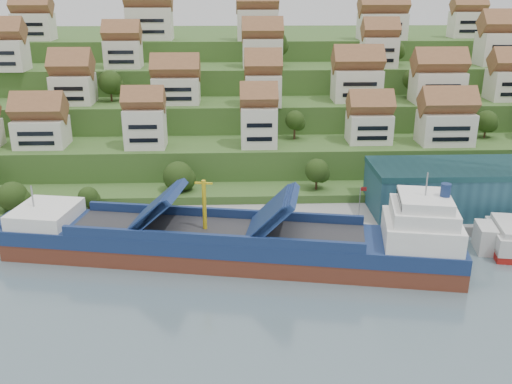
{
  "coord_description": "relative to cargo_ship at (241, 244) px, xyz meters",
  "views": [
    {
      "loc": [
        -6.39,
        -93.37,
        47.49
      ],
      "look_at": [
        -2.21,
        14.0,
        8.0
      ],
      "focal_mm": 40.0,
      "sensor_mm": 36.0,
      "label": 1
    }
  ],
  "objects": [
    {
      "name": "ground",
      "position": [
        5.51,
        0.41,
        -3.42
      ],
      "size": [
        300.0,
        300.0,
        0.0
      ],
      "primitive_type": "plane",
      "color": "slate",
      "rests_on": "ground"
    },
    {
      "name": "quay",
      "position": [
        25.51,
        15.41,
        -2.32
      ],
      "size": [
        180.0,
        14.0,
        2.2
      ],
      "primitive_type": "cube",
      "color": "gray",
      "rests_on": "ground"
    },
    {
      "name": "hillside",
      "position": [
        5.51,
        103.97,
        7.23
      ],
      "size": [
        260.0,
        128.0,
        31.0
      ],
      "color": "#2D4C1E",
      "rests_on": "ground"
    },
    {
      "name": "hillside_village",
      "position": [
        12.38,
        62.32,
        21.34
      ],
      "size": [
        154.08,
        62.78,
        29.52
      ],
      "color": "silver",
      "rests_on": "ground"
    },
    {
      "name": "hillside_trees",
      "position": [
        -4.87,
        43.61,
        12.76
      ],
      "size": [
        141.45,
        62.39,
        32.1
      ],
      "color": "#274115",
      "rests_on": "ground"
    },
    {
      "name": "flagpole",
      "position": [
        23.63,
        10.41,
        3.46
      ],
      "size": [
        1.28,
        0.16,
        8.0
      ],
      "color": "gray",
      "rests_on": "quay"
    },
    {
      "name": "cargo_ship",
      "position": [
        0.0,
        0.0,
        0.0
      ],
      "size": [
        82.61,
        26.99,
        18.16
      ],
      "rotation": [
        0.0,
        0.0,
        -0.18
      ],
      "color": "brown",
      "rests_on": "ground"
    }
  ]
}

